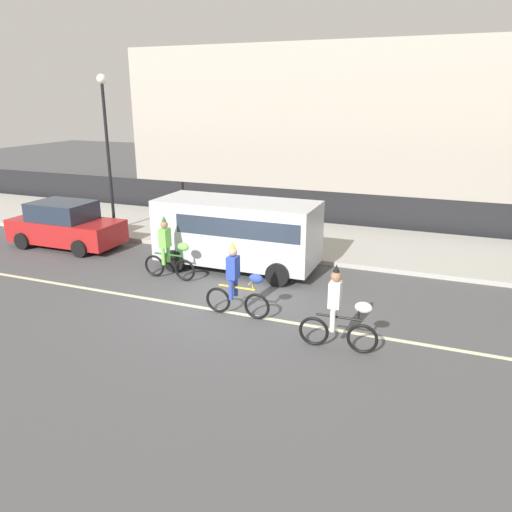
{
  "coord_description": "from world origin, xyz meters",
  "views": [
    {
      "loc": [
        5.08,
        -11.03,
        5.21
      ],
      "look_at": [
        0.24,
        1.2,
        1.0
      ],
      "focal_mm": 35.0,
      "sensor_mm": 36.0,
      "label": 1
    }
  ],
  "objects_px": {
    "parked_car_red": "(66,226)",
    "parade_cyclist_zebra": "(339,313)",
    "parade_cyclist_lime": "(169,252)",
    "parade_cyclist_cobalt": "(237,284)",
    "street_lamp_post": "(106,131)",
    "parked_van_silver": "(239,230)"
  },
  "relations": [
    {
      "from": "parked_car_red",
      "to": "street_lamp_post",
      "type": "height_order",
      "value": "street_lamp_post"
    },
    {
      "from": "street_lamp_post",
      "to": "parade_cyclist_cobalt",
      "type": "bearing_deg",
      "value": -35.2
    },
    {
      "from": "parked_car_red",
      "to": "parade_cyclist_cobalt",
      "type": "bearing_deg",
      "value": -21.67
    },
    {
      "from": "parade_cyclist_cobalt",
      "to": "parade_cyclist_zebra",
      "type": "xyz_separation_m",
      "value": [
        2.7,
        -0.79,
        0.0
      ]
    },
    {
      "from": "parade_cyclist_cobalt",
      "to": "parade_cyclist_zebra",
      "type": "distance_m",
      "value": 2.81
    },
    {
      "from": "parked_van_silver",
      "to": "parked_car_red",
      "type": "bearing_deg",
      "value": -179.63
    },
    {
      "from": "parade_cyclist_lime",
      "to": "parade_cyclist_cobalt",
      "type": "relative_size",
      "value": 1.0
    },
    {
      "from": "parade_cyclist_zebra",
      "to": "parked_van_silver",
      "type": "xyz_separation_m",
      "value": [
        -4.08,
        4.09,
        0.44
      ]
    },
    {
      "from": "parade_cyclist_zebra",
      "to": "parked_car_red",
      "type": "distance_m",
      "value": 11.63
    },
    {
      "from": "parade_cyclist_lime",
      "to": "parade_cyclist_zebra",
      "type": "xyz_separation_m",
      "value": [
        5.65,
        -2.48,
        0.0
      ]
    },
    {
      "from": "parade_cyclist_lime",
      "to": "street_lamp_post",
      "type": "xyz_separation_m",
      "value": [
        -4.84,
        3.81,
        3.15
      ]
    },
    {
      "from": "parade_cyclist_lime",
      "to": "parked_van_silver",
      "type": "relative_size",
      "value": 0.38
    },
    {
      "from": "parked_van_silver",
      "to": "parked_car_red",
      "type": "distance_m",
      "value": 6.83
    },
    {
      "from": "parade_cyclist_lime",
      "to": "street_lamp_post",
      "type": "relative_size",
      "value": 0.33
    },
    {
      "from": "parked_car_red",
      "to": "parade_cyclist_zebra",
      "type": "bearing_deg",
      "value": -20.37
    },
    {
      "from": "street_lamp_post",
      "to": "parked_car_red",
      "type": "bearing_deg",
      "value": -100.21
    },
    {
      "from": "parade_cyclist_zebra",
      "to": "parked_van_silver",
      "type": "bearing_deg",
      "value": 134.94
    },
    {
      "from": "parked_car_red",
      "to": "street_lamp_post",
      "type": "distance_m",
      "value": 3.93
    },
    {
      "from": "parade_cyclist_zebra",
      "to": "street_lamp_post",
      "type": "relative_size",
      "value": 0.33
    },
    {
      "from": "parade_cyclist_zebra",
      "to": "street_lamp_post",
      "type": "bearing_deg",
      "value": 149.07
    },
    {
      "from": "parade_cyclist_lime",
      "to": "parked_car_red",
      "type": "xyz_separation_m",
      "value": [
        -5.25,
        1.57,
        -0.06
      ]
    },
    {
      "from": "parade_cyclist_lime",
      "to": "street_lamp_post",
      "type": "height_order",
      "value": "street_lamp_post"
    }
  ]
}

